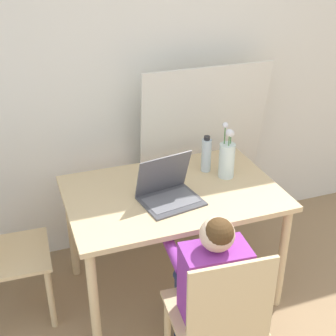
{
  "coord_description": "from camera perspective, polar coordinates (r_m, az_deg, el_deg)",
  "views": [
    {
      "loc": [
        -1.06,
        -0.51,
        2.03
      ],
      "look_at": [
        -0.33,
        1.53,
        0.88
      ],
      "focal_mm": 50.0,
      "sensor_mm": 36.0,
      "label": 1
    }
  ],
  "objects": [
    {
      "name": "flower_vase",
      "position": [
        2.71,
        7.2,
        1.23
      ],
      "size": [
        0.09,
        0.09,
        0.34
      ],
      "color": "silver",
      "rests_on": "dining_table"
    },
    {
      "name": "cardboard_panel",
      "position": [
        3.16,
        4.09,
        1.58
      ],
      "size": [
        0.86,
        0.19,
        1.26
      ],
      "color": "silver",
      "rests_on": "ground_plane"
    },
    {
      "name": "water_bottle",
      "position": [
        2.77,
        4.69,
        1.63
      ],
      "size": [
        0.06,
        0.06,
        0.22
      ],
      "color": "silver",
      "rests_on": "dining_table"
    },
    {
      "name": "person_seated",
      "position": [
        2.21,
        5.09,
        -13.1
      ],
      "size": [
        0.33,
        0.44,
        0.94
      ],
      "rotation": [
        0.0,
        0.0,
        3.07
      ],
      "color": "purple",
      "rests_on": "ground_plane"
    },
    {
      "name": "wall_back",
      "position": [
        3.03,
        1.44,
        13.04
      ],
      "size": [
        6.4,
        0.05,
        2.5
      ],
      "color": "white",
      "rests_on": "ground_plane"
    },
    {
      "name": "laptop",
      "position": [
        2.5,
        -0.03,
        -2.66
      ],
      "size": [
        0.35,
        0.3,
        0.25
      ],
      "rotation": [
        0.0,
        0.0,
        0.17
      ],
      "color": "#4C4C51",
      "rests_on": "dining_table"
    },
    {
      "name": "chair_occupied",
      "position": [
        2.22,
        6.11,
        -17.88
      ],
      "size": [
        0.43,
        0.43,
        0.85
      ],
      "rotation": [
        0.0,
        0.0,
        3.07
      ],
      "color": "#D6B784",
      "rests_on": "ground_plane"
    },
    {
      "name": "dining_table",
      "position": [
        2.64,
        0.56,
        -4.36
      ],
      "size": [
        1.18,
        0.78,
        0.7
      ],
      "color": "#D6B784",
      "rests_on": "ground_plane"
    }
  ]
}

